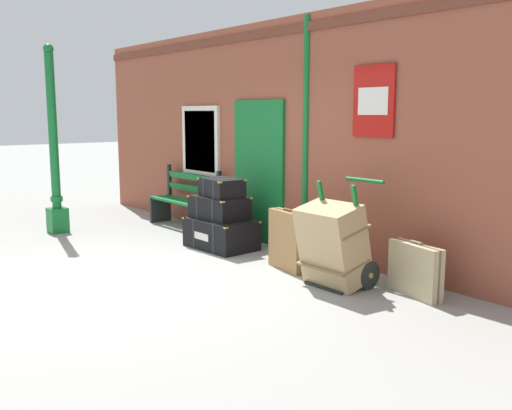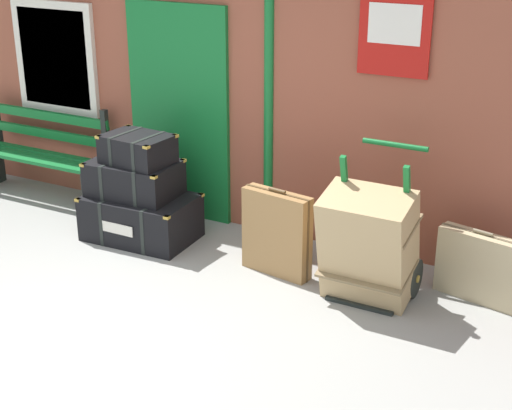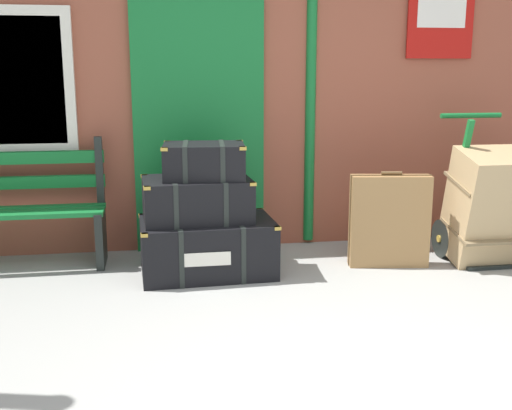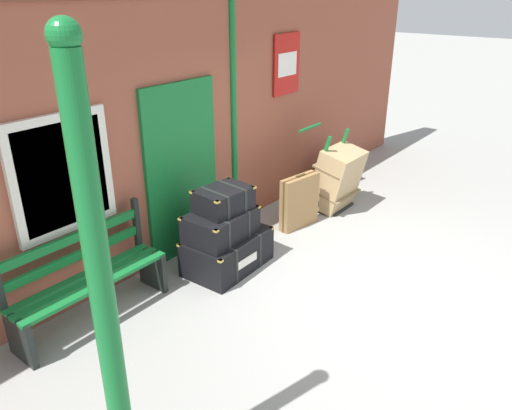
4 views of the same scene
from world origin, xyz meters
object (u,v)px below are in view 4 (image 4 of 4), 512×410
steamer_trunk_base (227,251)px  steamer_trunk_top (223,199)px  lamp_post (111,356)px  porters_trolley (326,189)px  steamer_trunk_middle (221,224)px  suitcase_oxblood (299,202)px  large_brown_trunk (337,178)px  suitcase_beige (337,170)px  platform_bench (87,279)px

steamer_trunk_base → steamer_trunk_top: size_ratio=1.61×
lamp_post → steamer_trunk_top: lamp_post is taller
porters_trolley → steamer_trunk_top: bearing=-179.7°
steamer_trunk_middle → porters_trolley: 2.38m
steamer_trunk_base → suitcase_oxblood: bearing=-1.7°
lamp_post → porters_trolley: (4.86, 1.44, -0.86)m
porters_trolley → large_brown_trunk: bearing=-90.0°
porters_trolley → suitcase_beige: size_ratio=1.69×
steamer_trunk_top → suitcase_beige: bearing=5.0°
steamer_trunk_top → steamer_trunk_base: bearing=-65.7°
steamer_trunk_top → suitcase_oxblood: 1.54m
suitcase_oxblood → lamp_post: bearing=-161.4°
lamp_post → steamer_trunk_middle: bearing=29.7°
lamp_post → porters_trolley: lamp_post is taller
steamer_trunk_top → large_brown_trunk: size_ratio=0.67×
steamer_trunk_base → porters_trolley: size_ratio=0.88×
steamer_trunk_base → porters_trolley: porters_trolley is taller
platform_bench → steamer_trunk_middle: (1.51, -0.40, 0.14)m
steamer_trunk_base → porters_trolley: bearing=1.0°
lamp_post → platform_bench: bearing=61.6°
porters_trolley → suitcase_beige: (0.77, 0.26, 0.01)m
steamer_trunk_top → porters_trolley: 2.38m
porters_trolley → suitcase_oxblood: size_ratio=1.53×
large_brown_trunk → suitcase_oxblood: (-0.84, 0.10, -0.11)m
large_brown_trunk → suitcase_beige: size_ratio=1.37×
lamp_post → suitcase_beige: 5.94m
platform_bench → steamer_trunk_base: size_ratio=1.54×
steamer_trunk_middle → steamer_trunk_top: size_ratio=1.30×
steamer_trunk_middle → lamp_post: bearing=-150.3°
steamer_trunk_base → steamer_trunk_middle: (-0.07, 0.03, 0.37)m
lamp_post → platform_bench: size_ratio=1.86×
lamp_post → suitcase_oxblood: lamp_post is taller
lamp_post → platform_bench: (0.99, 1.82, -0.68)m
steamer_trunk_base → steamer_trunk_top: bearing=114.3°
suitcase_oxblood → porters_trolley: bearing=5.5°
lamp_post → large_brown_trunk: (4.86, 1.26, -0.65)m
steamer_trunk_top → lamp_post: bearing=-150.9°
lamp_post → platform_bench: 2.18m
porters_trolley → suitcase_oxblood: porters_trolley is taller
steamer_trunk_top → porters_trolley: (2.30, 0.01, -0.60)m
porters_trolley → large_brown_trunk: porters_trolley is taller
suitcase_beige → large_brown_trunk: bearing=-150.6°
large_brown_trunk → suitcase_oxblood: bearing=173.4°
lamp_post → suitcase_oxblood: (4.01, 1.35, -0.76)m
suitcase_beige → steamer_trunk_base: bearing=-174.5°
platform_bench → steamer_trunk_middle: bearing=-14.8°
porters_trolley → suitcase_oxblood: 0.85m
large_brown_trunk → suitcase_beige: 0.91m
platform_bench → suitcase_beige: 4.65m
steamer_trunk_top → suitcase_beige: steamer_trunk_top is taller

